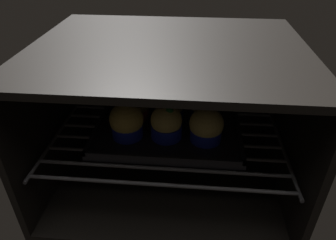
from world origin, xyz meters
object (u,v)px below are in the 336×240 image
at_px(muffin_row0_col0, 127,122).
at_px(muffin_row1_col2, 205,106).
at_px(muffin_row1_col1, 169,105).
at_px(muffin_row0_col2, 206,126).
at_px(baking_tray, 168,128).
at_px(muffin_row1_col0, 135,105).
at_px(muffin_row0_col1, 168,123).

bearing_deg(muffin_row0_col0, muffin_row1_col2, 26.57).
bearing_deg(muffin_row1_col1, muffin_row0_col0, -133.73).
distance_m(muffin_row0_col0, muffin_row0_col2, 0.18).
relative_size(baking_tray, muffin_row1_col0, 4.48).
xyz_separation_m(baking_tray, muffin_row0_col1, (0.00, -0.04, 0.04)).
bearing_deg(muffin_row1_col0, muffin_row1_col2, 1.02).
bearing_deg(muffin_row0_col1, muffin_row1_col2, 44.92).
height_order(muffin_row0_col2, muffin_row1_col2, same).
bearing_deg(baking_tray, muffin_row1_col2, 26.54).
xyz_separation_m(muffin_row1_col1, muffin_row1_col2, (0.09, -0.00, 0.00)).
relative_size(muffin_row0_col0, muffin_row1_col0, 1.10).
xyz_separation_m(muffin_row0_col1, muffin_row0_col2, (0.09, -0.00, -0.00)).
height_order(muffin_row0_col1, muffin_row1_col2, same).
bearing_deg(muffin_row0_col2, muffin_row0_col0, -179.59).
distance_m(muffin_row0_col1, muffin_row0_col2, 0.09).
height_order(baking_tray, muffin_row1_col0, muffin_row1_col0).
xyz_separation_m(muffin_row0_col0, muffin_row1_col1, (0.09, 0.09, -0.00)).
xyz_separation_m(baking_tray, muffin_row0_col2, (0.09, -0.04, 0.04)).
bearing_deg(muffin_row1_col2, baking_tray, -153.46).
distance_m(muffin_row1_col0, muffin_row1_col1, 0.09).
bearing_deg(muffin_row1_col2, muffin_row0_col0, -153.43).
bearing_deg(muffin_row0_col0, muffin_row0_col1, 2.73).
relative_size(muffin_row0_col1, muffin_row1_col2, 1.01).
distance_m(baking_tray, muffin_row0_col2, 0.11).
bearing_deg(muffin_row1_col2, muffin_row1_col0, -178.98).
relative_size(baking_tray, muffin_row0_col0, 4.07).
xyz_separation_m(muffin_row0_col2, muffin_row1_col1, (-0.09, 0.09, -0.00)).
relative_size(muffin_row0_col0, muffin_row0_col2, 1.03).
bearing_deg(baking_tray, muffin_row0_col1, -85.34).
height_order(muffin_row0_col0, muffin_row1_col2, muffin_row0_col0).
bearing_deg(baking_tray, muffin_row0_col0, -153.41).
bearing_deg(muffin_row0_col2, muffin_row1_col1, 135.58).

